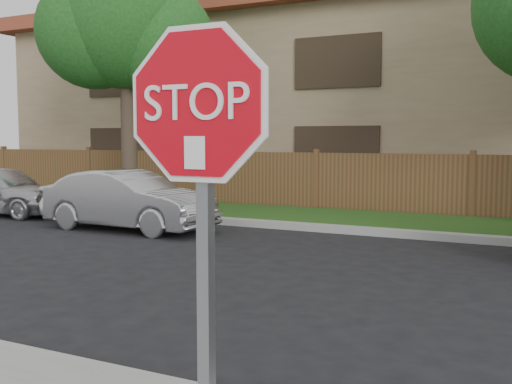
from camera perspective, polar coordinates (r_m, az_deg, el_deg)
The scene contains 8 objects.
far_curb at distance 12.27m, azimuth 18.00°, elevation -4.10°, with size 70.00×0.30×0.15m, color gray.
grass_strip at distance 13.88m, azimuth 19.01°, elevation -3.13°, with size 70.00×3.00×0.12m, color #1E4714.
fence at distance 15.38m, azimuth 19.88°, elevation 0.40°, with size 70.00×0.12×1.60m, color #52301C.
apartment_building at distance 20.97m, azimuth 21.92°, elevation 8.99°, with size 35.20×9.20×7.20m.
tree_left at distance 17.47m, azimuth -12.44°, elevation 15.68°, with size 4.80×3.90×7.78m.
stop_sign at distance 2.78m, azimuth -5.35°, elevation 1.70°, with size 1.01×0.13×2.55m.
sedan_far_left at distance 16.89m, azimuth -23.21°, elevation 0.19°, with size 1.54×3.84×1.31m, color #BBBAC0.
sedan_left at distance 13.25m, azimuth -12.07°, elevation -0.78°, with size 1.38×3.95×1.30m, color #AFAEB3.
Camera 1 is at (1.76, -3.84, 2.00)m, focal length 42.00 mm.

